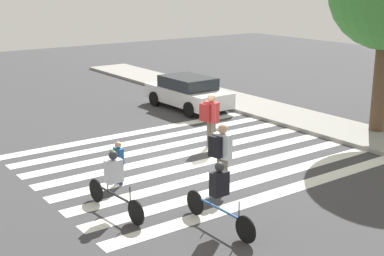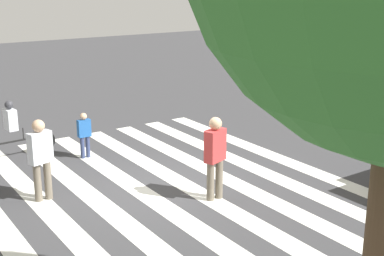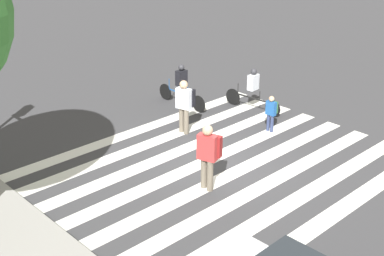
{
  "view_description": "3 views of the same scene",
  "coord_description": "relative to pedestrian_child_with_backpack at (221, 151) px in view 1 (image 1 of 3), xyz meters",
  "views": [
    {
      "loc": [
        12.86,
        -9.36,
        5.38
      ],
      "look_at": [
        0.73,
        -0.58,
        1.25
      ],
      "focal_mm": 50.0,
      "sensor_mm": 36.0,
      "label": 1
    },
    {
      "loc": [
        5.75,
        9.74,
        4.61
      ],
      "look_at": [
        -0.53,
        0.42,
        1.42
      ],
      "focal_mm": 50.0,
      "sensor_mm": 36.0,
      "label": 2
    },
    {
      "loc": [
        -9.21,
        9.88,
        7.13
      ],
      "look_at": [
        0.78,
        0.39,
        1.07
      ],
      "focal_mm": 50.0,
      "sensor_mm": 36.0,
      "label": 3
    }
  ],
  "objects": [
    {
      "name": "sidewalk_curb",
      "position": [
        -2.44,
        7.12,
        -0.97
      ],
      "size": [
        36.0,
        2.5,
        0.14
      ],
      "color": "gray",
      "rests_on": "ground_plane"
    },
    {
      "name": "ground_plane",
      "position": [
        -2.44,
        0.87,
        -1.04
      ],
      "size": [
        60.0,
        60.0,
        0.0
      ],
      "primitive_type": "plane",
      "color": "#38383A"
    },
    {
      "name": "pedestrian_adult_yellow_jacket",
      "position": [
        -3.07,
        2.01,
        0.02
      ],
      "size": [
        0.55,
        0.52,
        1.82
      ],
      "rotation": [
        0.0,
        0.0,
        0.32
      ],
      "color": "#6B6051",
      "rests_on": "ground_plane"
    },
    {
      "name": "crosswalk_stripes",
      "position": [
        -2.44,
        0.87,
        -1.04
      ],
      "size": [
        7.7,
        10.0,
        0.01
      ],
      "color": "silver",
      "rests_on": "ground_plane"
    },
    {
      "name": "car_parked_silver_sedan",
      "position": [
        -8.09,
        4.69,
        -0.32
      ],
      "size": [
        4.25,
        2.0,
        1.4
      ],
      "rotation": [
        0.0,
        0.0,
        0.02
      ],
      "color": "silver",
      "rests_on": "ground_plane"
    },
    {
      "name": "pedestrian_adult_blue_shirt",
      "position": [
        -1.84,
        -2.09,
        -0.33
      ],
      "size": [
        0.34,
        0.29,
        1.22
      ],
      "rotation": [
        0.0,
        0.0,
        0.01
      ],
      "color": "navy",
      "rests_on": "ground_plane"
    },
    {
      "name": "cyclist_far_lane",
      "position": [
        1.85,
        -1.54,
        -0.18
      ],
      "size": [
        2.38,
        0.4,
        1.57
      ],
      "rotation": [
        0.0,
        0.0,
        0.02
      ],
      "color": "black",
      "rests_on": "ground_plane"
    },
    {
      "name": "cyclist_near_curb",
      "position": [
        -0.24,
        -3.04,
        -0.18
      ],
      "size": [
        2.34,
        0.42,
        1.57
      ],
      "rotation": [
        0.0,
        0.0,
        0.08
      ],
      "color": "black",
      "rests_on": "ground_plane"
    },
    {
      "name": "pedestrian_child_with_backpack",
      "position": [
        0.0,
        0.0,
        0.0
      ],
      "size": [
        0.53,
        0.49,
        1.78
      ],
      "rotation": [
        0.0,
        0.0,
        0.27
      ],
      "color": "#6B6051",
      "rests_on": "ground_plane"
    }
  ]
}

